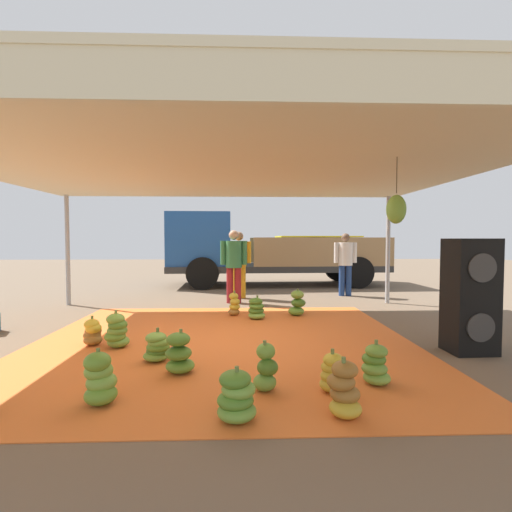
% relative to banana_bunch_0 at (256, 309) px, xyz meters
% --- Properties ---
extents(ground_plane, '(40.00, 40.00, 0.00)m').
position_rel_banana_bunch_0_xyz_m(ground_plane, '(-0.56, 1.43, -0.20)').
color(ground_plane, brown).
extents(tarp_orange, '(5.65, 5.45, 0.01)m').
position_rel_banana_bunch_0_xyz_m(tarp_orange, '(-0.56, -1.57, -0.19)').
color(tarp_orange, orange).
rests_on(tarp_orange, ground).
extents(tent_canopy, '(8.00, 7.00, 2.63)m').
position_rel_banana_bunch_0_xyz_m(tent_canopy, '(-0.55, -1.66, 2.35)').
color(tent_canopy, '#9EA0A5').
rests_on(tent_canopy, ground).
extents(banana_bunch_0, '(0.46, 0.46, 0.46)m').
position_rel_banana_bunch_0_xyz_m(banana_bunch_0, '(0.00, 0.00, 0.00)').
color(banana_bunch_0, '#75A83D').
rests_on(banana_bunch_0, tarp_orange).
extents(banana_bunch_1, '(0.33, 0.31, 0.51)m').
position_rel_banana_bunch_0_xyz_m(banana_bunch_1, '(-0.03, -3.38, 0.03)').
color(banana_bunch_1, '#6B9E38').
rests_on(banana_bunch_1, tarp_orange).
extents(banana_bunch_2, '(0.39, 0.39, 0.52)m').
position_rel_banana_bunch_0_xyz_m(banana_bunch_2, '(-1.60, -3.63, 0.04)').
color(banana_bunch_2, '#60932D').
rests_on(banana_bunch_2, tarp_orange).
extents(banana_bunch_3, '(0.35, 0.39, 0.42)m').
position_rel_banana_bunch_0_xyz_m(banana_bunch_3, '(-2.45, -1.66, -0.01)').
color(banana_bunch_3, '#996628').
rests_on(banana_bunch_3, tarp_orange).
extents(banana_bunch_4, '(0.32, 0.34, 0.43)m').
position_rel_banana_bunch_0_xyz_m(banana_bunch_4, '(0.65, -3.42, -0.01)').
color(banana_bunch_4, gold).
rests_on(banana_bunch_4, tarp_orange).
extents(banana_bunch_6, '(0.42, 0.45, 0.42)m').
position_rel_banana_bunch_0_xyz_m(banana_bunch_6, '(-1.34, -2.43, -0.02)').
color(banana_bunch_6, '#75A83D').
rests_on(banana_bunch_6, tarp_orange).
extents(banana_bunch_7, '(0.42, 0.43, 0.53)m').
position_rel_banana_bunch_0_xyz_m(banana_bunch_7, '(-2.04, -1.83, 0.04)').
color(banana_bunch_7, '#6B9E38').
rests_on(banana_bunch_7, tarp_orange).
extents(banana_bunch_8, '(0.40, 0.40, 0.51)m').
position_rel_banana_bunch_0_xyz_m(banana_bunch_8, '(-0.99, -2.86, 0.02)').
color(banana_bunch_8, '#60932D').
rests_on(banana_bunch_8, tarp_orange).
extents(banana_bunch_9, '(0.32, 0.31, 0.51)m').
position_rel_banana_bunch_0_xyz_m(banana_bunch_9, '(-0.43, 0.33, 0.02)').
color(banana_bunch_9, '#996628').
rests_on(banana_bunch_9, tarp_orange).
extents(banana_bunch_10, '(0.47, 0.48, 0.46)m').
position_rel_banana_bunch_0_xyz_m(banana_bunch_10, '(-0.32, -3.99, 0.01)').
color(banana_bunch_10, '#6B9E38').
rests_on(banana_bunch_10, tarp_orange).
extents(banana_bunch_11, '(0.40, 0.41, 0.47)m').
position_rel_banana_bunch_0_xyz_m(banana_bunch_11, '(1.15, -3.25, 0.01)').
color(banana_bunch_11, '#75A83D').
rests_on(banana_bunch_11, tarp_orange).
extents(banana_bunch_12, '(0.47, 0.45, 0.54)m').
position_rel_banana_bunch_0_xyz_m(banana_bunch_12, '(0.84, 0.29, 0.04)').
color(banana_bunch_12, '#60932D').
rests_on(banana_bunch_12, tarp_orange).
extents(banana_bunch_13, '(0.40, 0.42, 0.52)m').
position_rel_banana_bunch_0_xyz_m(banana_bunch_13, '(0.62, -3.94, 0.03)').
color(banana_bunch_13, gold).
rests_on(banana_bunch_13, tarp_orange).
extents(cargo_truck_main, '(7.21, 2.56, 2.40)m').
position_rel_banana_bunch_0_xyz_m(cargo_truck_main, '(0.51, 5.39, 0.98)').
color(cargo_truck_main, '#2D2D2D').
rests_on(cargo_truck_main, ground).
extents(worker_0, '(0.62, 0.38, 1.71)m').
position_rel_banana_bunch_0_xyz_m(worker_0, '(2.54, 2.92, 0.80)').
color(worker_0, navy).
rests_on(worker_0, ground).
extents(worker_1, '(0.64, 0.39, 1.74)m').
position_rel_banana_bunch_0_xyz_m(worker_1, '(-0.36, 2.62, 0.82)').
color(worker_1, orange).
rests_on(worker_1, ground).
extents(worker_2, '(0.65, 0.39, 1.76)m').
position_rel_banana_bunch_0_xyz_m(worker_2, '(-0.48, 1.87, 0.83)').
color(worker_2, maroon).
rests_on(worker_2, ground).
extents(speaker_stack, '(0.60, 0.51, 1.56)m').
position_rel_banana_bunch_0_xyz_m(speaker_stack, '(2.83, -2.19, 0.58)').
color(speaker_stack, black).
rests_on(speaker_stack, ground).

